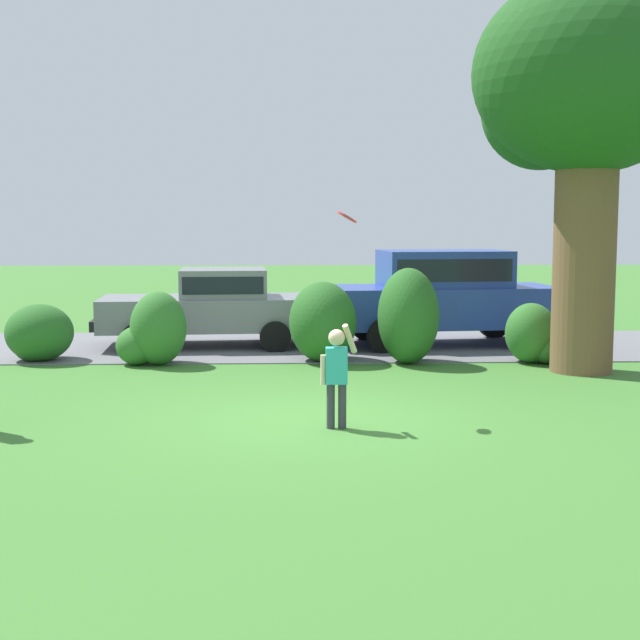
{
  "coord_description": "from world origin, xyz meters",
  "views": [
    {
      "loc": [
        -0.24,
        -10.99,
        2.49
      ],
      "look_at": [
        0.14,
        1.48,
        1.1
      ],
      "focal_mm": 49.59,
      "sensor_mm": 36.0,
      "label": 1
    }
  ],
  "objects_px": {
    "oak_tree_large": "(589,92)",
    "parked_sedan": "(212,304)",
    "child_thrower": "(337,370)",
    "frisbee": "(347,217)",
    "parked_suv": "(443,292)"
  },
  "relations": [
    {
      "from": "frisbee",
      "to": "oak_tree_large",
      "type": "bearing_deg",
      "value": 38.22
    },
    {
      "from": "oak_tree_large",
      "to": "parked_suv",
      "type": "relative_size",
      "value": 1.34
    },
    {
      "from": "child_thrower",
      "to": "parked_sedan",
      "type": "bearing_deg",
      "value": 106.63
    },
    {
      "from": "oak_tree_large",
      "to": "frisbee",
      "type": "height_order",
      "value": "oak_tree_large"
    },
    {
      "from": "oak_tree_large",
      "to": "frisbee",
      "type": "relative_size",
      "value": 23.18
    },
    {
      "from": "parked_sedan",
      "to": "frisbee",
      "type": "xyz_separation_m",
      "value": [
        2.3,
        -6.34,
        1.7
      ]
    },
    {
      "from": "parked_sedan",
      "to": "frisbee",
      "type": "distance_m",
      "value": 6.95
    },
    {
      "from": "oak_tree_large",
      "to": "parked_suv",
      "type": "bearing_deg",
      "value": 120.18
    },
    {
      "from": "parked_sedan",
      "to": "frisbee",
      "type": "bearing_deg",
      "value": -70.05
    },
    {
      "from": "oak_tree_large",
      "to": "parked_sedan",
      "type": "bearing_deg",
      "value": 154.51
    },
    {
      "from": "parked_suv",
      "to": "frisbee",
      "type": "bearing_deg",
      "value": -110.17
    },
    {
      "from": "child_thrower",
      "to": "frisbee",
      "type": "bearing_deg",
      "value": 78.2
    },
    {
      "from": "child_thrower",
      "to": "frisbee",
      "type": "height_order",
      "value": "frisbee"
    },
    {
      "from": "parked_suv",
      "to": "frisbee",
      "type": "relative_size",
      "value": 17.35
    },
    {
      "from": "oak_tree_large",
      "to": "parked_sedan",
      "type": "height_order",
      "value": "oak_tree_large"
    }
  ]
}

